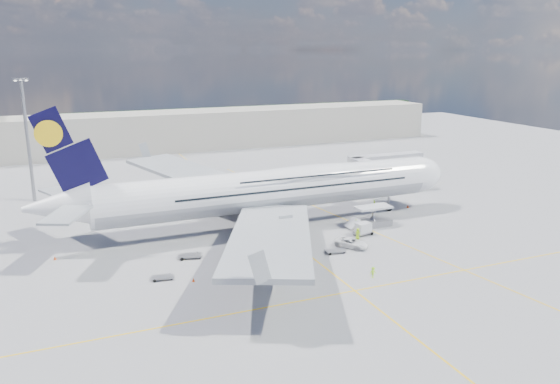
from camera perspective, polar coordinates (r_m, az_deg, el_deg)
name	(u,v)px	position (r m, az deg, el deg)	size (l,w,h in m)	color
ground	(293,243)	(90.55, 1.42, -5.35)	(300.00, 300.00, 0.00)	gray
taxi_line_main	(293,243)	(90.55, 1.42, -5.35)	(0.25, 220.00, 0.01)	#ECB80C
taxi_line_cross	(355,291)	(74.11, 7.81, -10.18)	(120.00, 0.25, 0.01)	#ECB80C
taxi_line_diag	(339,217)	(104.99, 6.19, -2.59)	(0.25, 100.00, 0.01)	#ECB80C
airliner	(272,189)	(97.44, -0.81, 0.33)	(77.26, 79.15, 23.71)	white
jet_bridge	(380,165)	(120.31, 10.41, 2.83)	(18.80, 12.10, 8.50)	#B7B7BC
cargo_loader	(372,219)	(100.17, 9.58, -2.82)	(8.53, 3.20, 3.67)	silver
light_mast	(28,139)	(124.08, -24.87, 5.06)	(3.00, 0.70, 25.50)	gray
terminal	(172,131)	(177.91, -11.17, 6.29)	(180.00, 16.00, 12.00)	#B2AD9E
tree_line	(245,116)	(231.74, -3.65, 7.91)	(160.00, 6.00, 8.00)	#193814
dolly_row_a	(239,256)	(82.07, -4.30, -6.70)	(3.76, 2.93, 2.11)	gray
dolly_row_b	(190,256)	(85.24, -9.40, -6.57)	(3.79, 2.62, 0.51)	gray
dolly_row_c	(250,264)	(79.29, -3.20, -7.56)	(3.06, 1.76, 1.88)	gray
dolly_back	(162,277)	(78.42, -12.21, -8.68)	(3.19, 2.08, 0.43)	gray
dolly_nose_far	(363,228)	(95.11, 8.69, -3.78)	(3.74, 2.48, 2.18)	gray
dolly_nose_near	(335,251)	(86.61, 5.79, -6.13)	(3.27, 2.00, 0.45)	gray
baggage_tug	(290,247)	(86.29, 1.10, -5.77)	(3.27, 1.82, 1.95)	silver
catering_truck_inner	(174,200)	(110.49, -11.04, -0.87)	(7.40, 4.53, 4.11)	gray
catering_truck_outer	(136,193)	(119.09, -14.80, -0.07)	(6.62, 3.96, 3.69)	gray
service_van	(351,243)	(89.12, 7.45, -5.30)	(2.48, 5.39, 1.50)	white
crew_nose	(374,203)	(112.26, 9.82, -1.17)	(0.57, 0.38, 1.57)	#95DE17
crew_loader	(356,224)	(98.47, 7.97, -3.31)	(0.82, 0.64, 1.68)	#9AEC18
crew_wing	(240,264)	(79.69, -4.21, -7.49)	(1.15, 0.48, 1.96)	#BBFE1A
crew_van	(358,234)	(92.91, 8.13, -4.34)	(0.95, 0.62, 1.95)	#ACE618
crew_tug	(373,272)	(78.03, 9.69, -8.29)	(1.06, 0.61, 1.64)	#A5F71A
cone_nose	(408,206)	(113.29, 13.21, -1.46)	(0.50, 0.50, 0.63)	#E7460C
cone_wing_left_inner	(222,205)	(111.86, -6.04, -1.36)	(0.47, 0.47, 0.59)	#E7460C
cone_wing_left_outer	(195,194)	(121.46, -8.83, -0.17)	(0.48, 0.48, 0.61)	#E7460C
cone_wing_right_inner	(247,279)	(76.38, -3.49, -9.06)	(0.46, 0.46, 0.58)	#E7460C
cone_wing_right_outer	(193,280)	(76.97, -9.03, -9.05)	(0.42, 0.42, 0.53)	#E7460C
cone_tail	(55,258)	(90.23, -22.47, -6.40)	(0.44, 0.44, 0.57)	#E7460C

